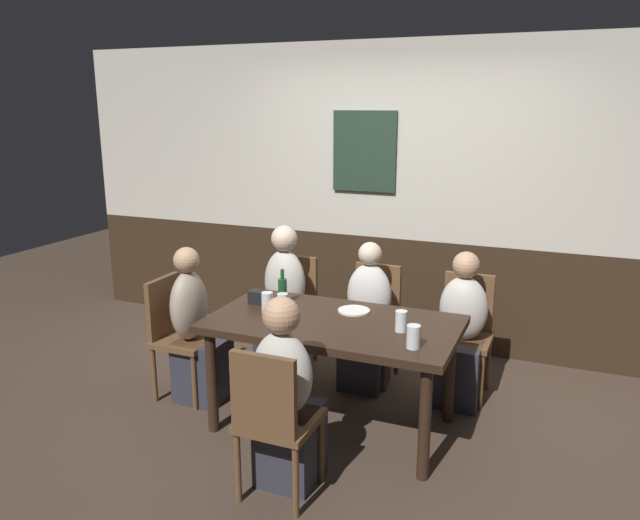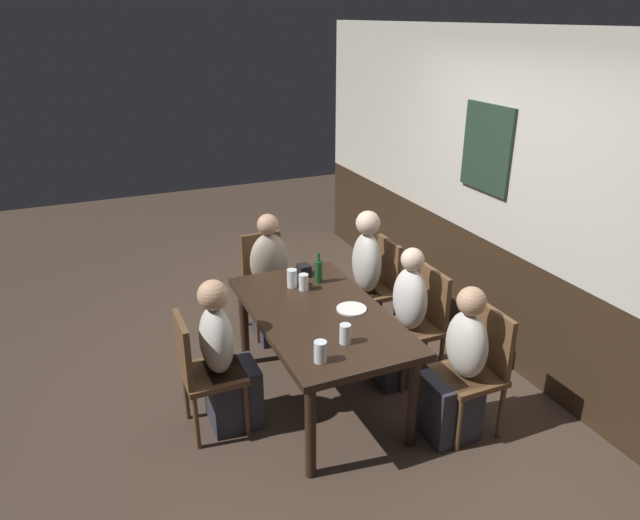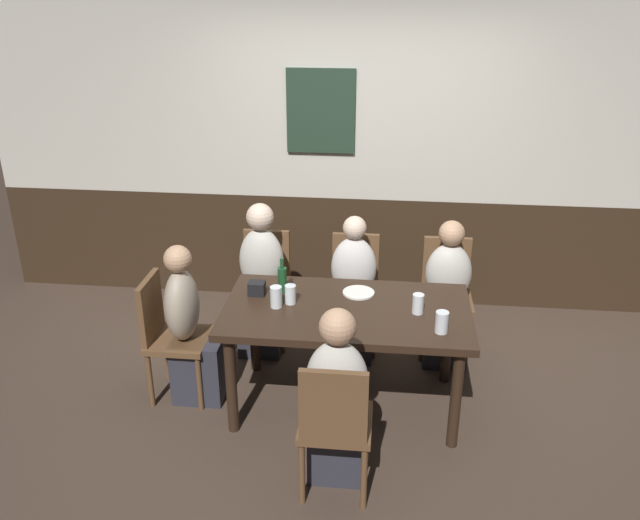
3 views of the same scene
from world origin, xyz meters
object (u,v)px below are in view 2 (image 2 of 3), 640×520
(beer_glass_tall, at_px, (320,353))
(pint_glass_pale, at_px, (304,283))
(person_head_west, at_px, (272,287))
(plate_white_large, at_px, (352,309))
(chair_mid_near, at_px, (201,368))
(chair_head_west, at_px, (266,277))
(person_left_far, at_px, (361,286))
(beer_bottle_green, at_px, (319,271))
(chair_mid_far, at_px, (421,319))
(person_right_far, at_px, (457,375))
(highball_clear, at_px, (292,279))
(condiment_caddy, at_px, (304,270))
(person_mid_far, at_px, (403,327))
(chair_left_far, at_px, (378,283))
(dining_table, at_px, (320,322))
(pint_glass_stout, at_px, (345,335))
(person_mid_near, at_px, (226,366))
(chair_right_far, at_px, (478,365))

(beer_glass_tall, bearing_deg, pint_glass_pale, 163.83)
(person_head_west, relative_size, beer_glass_tall, 8.32)
(pint_glass_pale, height_order, plate_white_large, pint_glass_pale)
(chair_mid_near, bearing_deg, chair_head_west, 144.75)
(person_left_far, distance_m, beer_bottle_green, 0.66)
(chair_mid_far, height_order, person_right_far, person_right_far)
(highball_clear, relative_size, condiment_caddy, 1.29)
(person_head_west, height_order, beer_glass_tall, person_head_west)
(chair_mid_near, relative_size, person_head_west, 0.78)
(chair_mid_far, bearing_deg, person_mid_far, -90.00)
(person_head_west, distance_m, beer_bottle_green, 0.73)
(chair_mid_near, height_order, plate_white_large, chair_mid_near)
(chair_left_far, relative_size, beer_bottle_green, 3.56)
(dining_table, relative_size, chair_left_far, 1.81)
(chair_left_far, xyz_separation_m, beer_bottle_green, (0.25, -0.67, 0.34))
(person_right_far, height_order, plate_white_large, person_right_far)
(highball_clear, relative_size, pint_glass_pale, 1.12)
(chair_mid_far, height_order, pint_glass_stout, chair_mid_far)
(person_mid_near, bearing_deg, person_left_far, 116.78)
(chair_mid_far, bearing_deg, chair_mid_near, -90.00)
(dining_table, distance_m, person_right_far, 1.00)
(chair_mid_near, height_order, condiment_caddy, chair_mid_near)
(person_mid_near, bearing_deg, dining_table, 90.00)
(person_mid_far, xyz_separation_m, beer_glass_tall, (0.59, -0.94, 0.34))
(highball_clear, relative_size, plate_white_large, 0.66)
(beer_glass_tall, relative_size, beer_bottle_green, 0.55)
(chair_left_far, distance_m, person_right_far, 1.41)
(chair_mid_near, relative_size, person_left_far, 0.75)
(pint_glass_stout, distance_m, beer_bottle_green, 0.92)
(dining_table, distance_m, plate_white_large, 0.25)
(chair_left_far, bearing_deg, person_head_west, -112.11)
(pint_glass_stout, xyz_separation_m, pint_glass_pale, (-0.82, 0.05, -0.00))
(chair_right_far, height_order, person_mid_far, person_mid_far)
(plate_white_large, height_order, condiment_caddy, condiment_caddy)
(person_mid_far, height_order, pint_glass_stout, person_mid_far)
(person_right_far, height_order, beer_glass_tall, person_right_far)
(chair_head_west, relative_size, person_mid_far, 0.80)
(chair_left_far, relative_size, condiment_caddy, 8.00)
(beer_glass_tall, bearing_deg, highball_clear, 168.26)
(dining_table, xyz_separation_m, person_mid_far, (-0.00, 0.69, -0.20))
(chair_mid_near, distance_m, beer_bottle_green, 1.18)
(beer_glass_tall, xyz_separation_m, plate_white_large, (-0.52, 0.47, -0.05))
(highball_clear, distance_m, beer_bottle_green, 0.22)
(chair_head_west, bearing_deg, beer_glass_tall, -7.84)
(pint_glass_stout, bearing_deg, chair_right_far, 74.06)
(pint_glass_stout, bearing_deg, highball_clear, -179.17)
(person_left_far, height_order, person_mid_near, person_left_far)
(chair_mid_far, relative_size, condiment_caddy, 8.00)
(chair_right_far, xyz_separation_m, plate_white_large, (-0.64, -0.64, 0.25))
(person_mid_near, bearing_deg, beer_glass_tall, 37.27)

